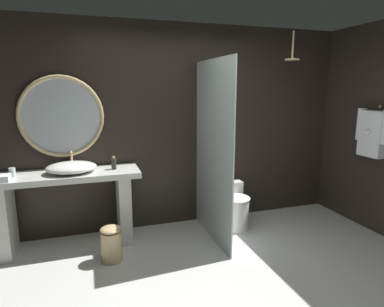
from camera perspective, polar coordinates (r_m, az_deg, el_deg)
ground_plane at (r=3.05m, az=8.03°, el=-24.99°), size 5.76×5.76×0.00m
back_wall_panel at (r=4.27m, az=-2.72°, el=4.65°), size 4.80×0.10×2.60m
vanity_counter at (r=3.96m, az=-21.14°, el=-7.58°), size 1.63×0.53×0.88m
vessel_sink at (r=3.84m, az=-20.41°, el=-2.30°), size 0.54×0.44×0.21m
tumbler_cup at (r=3.92m, az=-29.03°, el=-2.93°), size 0.07×0.07×0.10m
soap_dispenser at (r=3.86m, az=-13.56°, el=-1.72°), size 0.06×0.06×0.15m
round_wall_mirror at (r=4.02m, az=-21.91°, el=6.01°), size 0.94×0.05×0.94m
shower_glass_panel at (r=3.81m, az=3.71°, el=0.18°), size 0.02×1.14×2.12m
rain_shower_head at (r=4.44m, az=17.19°, el=16.00°), size 0.18×0.18×0.36m
hanging_bathrobe at (r=4.55m, az=29.15°, el=3.41°), size 0.20×0.48×0.63m
toilet at (r=4.35m, az=7.26°, el=-9.39°), size 0.39×0.51×0.56m
waste_bin at (r=3.65m, az=-13.96°, el=-15.08°), size 0.22×0.22×0.39m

